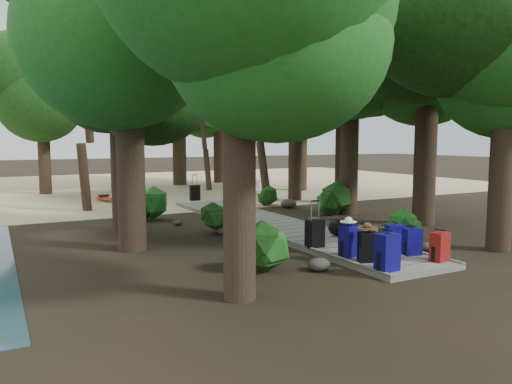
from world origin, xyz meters
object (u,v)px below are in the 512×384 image
duffel_right_black (349,229)px  lone_suitcase_on_sand (195,193)px  backpack_left_c (349,239)px  backpack_left_d (315,234)px  backpack_right_a (440,245)px  backpack_right_d (386,235)px  duffel_right_khaki (365,233)px  suitcase_on_boardwalk (315,234)px  kayak (104,197)px  backpack_left_b (368,245)px  sun_lounger (260,188)px  backpack_left_a (387,250)px  backpack_right_c (395,236)px  backpack_right_b (412,240)px

duffel_right_black → lone_suitcase_on_sand: size_ratio=1.10×
backpack_left_c → backpack_left_d: bearing=74.2°
backpack_right_a → backpack_right_d: backpack_right_a is taller
duffel_right_khaki → suitcase_on_boardwalk: 1.51m
duffel_right_khaki → suitcase_on_boardwalk: size_ratio=0.92×
duffel_right_khaki → kayak: size_ratio=0.17×
backpack_left_b → duffel_right_black: (1.27, 2.21, -0.11)m
backpack_left_c → sun_lounger: backpack_left_c is taller
backpack_left_d → sun_lounger: sun_lounger is taller
backpack_left_d → duffel_right_khaki: backpack_left_d is taller
backpack_left_b → duffel_right_black: 2.55m
backpack_left_b → lone_suitcase_on_sand: (0.90, 12.17, -0.11)m
kayak → duffel_right_khaki: bearing=-83.3°
duffel_right_black → suitcase_on_boardwalk: bearing=-135.6°
backpack_right_d → lone_suitcase_on_sand: 11.18m
backpack_left_c → sun_lounger: 13.15m
backpack_left_c → backpack_left_a: bearing=-109.2°
duffel_right_khaki → lone_suitcase_on_sand: size_ratio=0.91×
suitcase_on_boardwalk → backpack_left_a: bearing=-83.8°
backpack_right_c → duffel_right_black: backpack_right_c is taller
backpack_right_a → kayak: bearing=94.6°
backpack_right_a → kayak: backpack_right_a is taller
backpack_left_b → backpack_right_b: (1.26, 0.03, -0.02)m
backpack_left_d → lone_suitcase_on_sand: bearing=104.6°
backpack_left_a → kayak: size_ratio=0.23×
suitcase_on_boardwalk → backpack_left_c: bearing=-77.9°
backpack_right_a → lone_suitcase_on_sand: (-0.44, 12.82, -0.10)m
backpack_left_c → suitcase_on_boardwalk: (-0.13, 1.09, -0.05)m
duffel_right_black → backpack_right_c: bearing=-67.8°
backpack_right_a → duffel_right_black: (-0.07, 2.86, -0.10)m
backpack_right_d → kayak: (-4.00, 12.70, -0.17)m
duffel_right_black → duffel_right_khaki: bearing=-60.9°
backpack_right_b → kayak: 14.21m
backpack_right_a → backpack_right_d: bearing=77.3°
backpack_right_c → kayak: backpack_right_c is taller
backpack_left_b → backpack_right_b: bearing=22.1°
backpack_right_d → suitcase_on_boardwalk: bearing=135.9°
backpack_left_b → backpack_right_c: bearing=44.4°
backpack_right_b → backpack_right_d: size_ratio=1.31×
backpack_left_c → backpack_left_d: size_ratio=1.39×
backpack_right_a → sun_lounger: (3.12, 13.56, -0.11)m
backpack_left_d → kayak: bearing=122.0°
backpack_left_b → sun_lounger: bearing=91.7°
backpack_left_c → kayak: 13.40m
backpack_left_b → sun_lounger: 13.65m
kayak → sun_lounger: 7.12m
backpack_left_a → backpack_left_d: bearing=82.3°
backpack_left_d → duffel_right_black: (1.29, 0.37, -0.04)m
backpack_left_b → kayak: 13.95m
backpack_right_d → duffel_right_black: 1.22m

